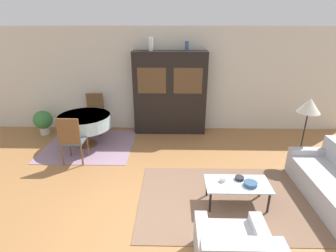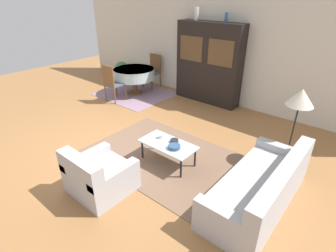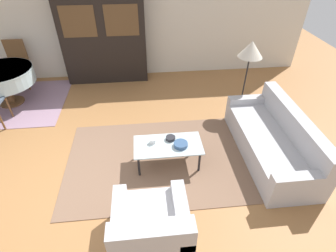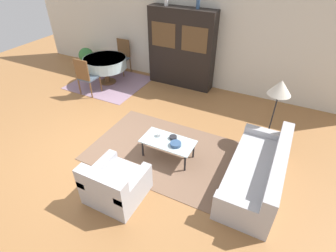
# 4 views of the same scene
# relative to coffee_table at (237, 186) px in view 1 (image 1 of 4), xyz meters

# --- Properties ---
(ground_plane) EXTENTS (14.00, 14.00, 0.00)m
(ground_plane) POSITION_rel_coffee_table_xyz_m (-1.34, -0.34, -0.36)
(ground_plane) COLOR #9E6B3D
(wall_back) EXTENTS (10.00, 0.06, 2.70)m
(wall_back) POSITION_rel_coffee_table_xyz_m (-1.34, 3.29, 0.99)
(wall_back) COLOR beige
(wall_back) RESTS_ON ground_plane
(area_rug) EXTENTS (2.97, 1.99, 0.01)m
(area_rug) POSITION_rel_coffee_table_xyz_m (-0.11, 0.10, -0.35)
(area_rug) COLOR brown
(area_rug) RESTS_ON ground_plane
(dining_rug) EXTENTS (2.06, 1.87, 0.01)m
(dining_rug) POSITION_rel_coffee_table_xyz_m (-3.05, 2.12, -0.35)
(dining_rug) COLOR gray
(dining_rug) RESTS_ON ground_plane
(coffee_table) EXTENTS (1.02, 0.53, 0.39)m
(coffee_table) POSITION_rel_coffee_table_xyz_m (0.00, 0.00, 0.00)
(coffee_table) COLOR black
(coffee_table) RESTS_ON area_rug
(display_cabinet) EXTENTS (1.85, 0.42, 2.12)m
(display_cabinet) POSITION_rel_coffee_table_xyz_m (-1.13, 3.03, 0.70)
(display_cabinet) COLOR black
(display_cabinet) RESTS_ON ground_plane
(dining_table) EXTENTS (1.22, 1.22, 0.75)m
(dining_table) POSITION_rel_coffee_table_xyz_m (-3.12, 2.13, 0.25)
(dining_table) COLOR brown
(dining_table) RESTS_ON dining_rug
(dining_chair_near) EXTENTS (0.44, 0.44, 1.03)m
(dining_chair_near) POSITION_rel_coffee_table_xyz_m (-3.12, 1.30, 0.22)
(dining_chair_near) COLOR brown
(dining_chair_near) RESTS_ON dining_rug
(dining_chair_far) EXTENTS (0.44, 0.44, 1.03)m
(dining_chair_far) POSITION_rel_coffee_table_xyz_m (-3.12, 2.97, 0.22)
(dining_chair_far) COLOR brown
(dining_chair_far) RESTS_ON dining_rug
(floor_lamp) EXTENTS (0.44, 0.44, 1.40)m
(floor_lamp) POSITION_rel_coffee_table_xyz_m (1.65, 1.43, 0.85)
(floor_lamp) COLOR black
(floor_lamp) RESTS_ON ground_plane
(cup) EXTENTS (0.09, 0.09, 0.07)m
(cup) POSITION_rel_coffee_table_xyz_m (-0.23, 0.06, 0.08)
(cup) COLOR white
(cup) RESTS_ON coffee_table
(bowl) EXTENTS (0.21, 0.21, 0.06)m
(bowl) POSITION_rel_coffee_table_xyz_m (0.18, -0.05, 0.07)
(bowl) COLOR #33517A
(bowl) RESTS_ON coffee_table
(bowl_small) EXTENTS (0.15, 0.15, 0.05)m
(bowl_small) POSITION_rel_coffee_table_xyz_m (0.05, 0.12, 0.06)
(bowl_small) COLOR #232328
(bowl_small) RESTS_ON coffee_table
(vase_tall) EXTENTS (0.11, 0.11, 0.31)m
(vase_tall) POSITION_rel_coffee_table_xyz_m (-1.59, 3.04, 1.92)
(vase_tall) COLOR white
(vase_tall) RESTS_ON display_cabinet
(vase_short) EXTENTS (0.09, 0.09, 0.23)m
(vase_short) POSITION_rel_coffee_table_xyz_m (-0.72, 3.04, 1.88)
(vase_short) COLOR #33517A
(vase_short) RESTS_ON display_cabinet
(potted_plant) EXTENTS (0.48, 0.48, 0.64)m
(potted_plant) POSITION_rel_coffee_table_xyz_m (-4.44, 2.78, 0.01)
(potted_plant) COLOR beige
(potted_plant) RESTS_ON ground_plane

